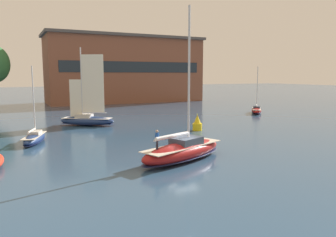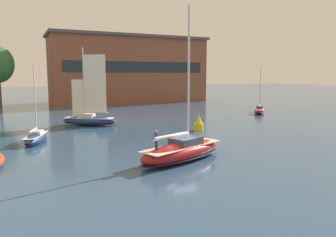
{
  "view_description": "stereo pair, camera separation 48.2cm",
  "coord_description": "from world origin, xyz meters",
  "px_view_note": "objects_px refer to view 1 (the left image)",
  "views": [
    {
      "loc": [
        -13.79,
        -25.05,
        7.6
      ],
      "look_at": [
        0.0,
        3.0,
        3.42
      ],
      "focal_mm": 35.0,
      "sensor_mm": 36.0,
      "label": 1
    },
    {
      "loc": [
        -13.35,
        -25.26,
        7.6
      ],
      "look_at": [
        0.0,
        3.0,
        3.42
      ],
      "focal_mm": 35.0,
      "sensor_mm": 36.0,
      "label": 2
    }
  ],
  "objects_px": {
    "sailboat_moored_mid_channel": "(87,119)",
    "sailboat_moored_far_slip": "(34,138)",
    "sailboat_main": "(183,150)",
    "sailboat_moored_near_marina": "(256,110)",
    "channel_buoy": "(197,124)"
  },
  "relations": [
    {
      "from": "sailboat_moored_mid_channel",
      "to": "sailboat_moored_far_slip",
      "type": "height_order",
      "value": "sailboat_moored_mid_channel"
    },
    {
      "from": "sailboat_main",
      "to": "sailboat_moored_near_marina",
      "type": "distance_m",
      "value": 39.63
    },
    {
      "from": "sailboat_moored_far_slip",
      "to": "channel_buoy",
      "type": "height_order",
      "value": "sailboat_moored_far_slip"
    },
    {
      "from": "sailboat_moored_near_marina",
      "to": "sailboat_moored_far_slip",
      "type": "distance_m",
      "value": 43.38
    },
    {
      "from": "sailboat_moored_far_slip",
      "to": "sailboat_main",
      "type": "bearing_deg",
      "value": -51.0
    },
    {
      "from": "sailboat_moored_mid_channel",
      "to": "sailboat_moored_far_slip",
      "type": "xyz_separation_m",
      "value": [
        -8.09,
        -10.12,
        -0.35
      ]
    },
    {
      "from": "sailboat_main",
      "to": "sailboat_moored_far_slip",
      "type": "distance_m",
      "value": 18.05
    },
    {
      "from": "sailboat_moored_mid_channel",
      "to": "channel_buoy",
      "type": "relative_size",
      "value": 4.99
    },
    {
      "from": "sailboat_main",
      "to": "sailboat_moored_near_marina",
      "type": "xyz_separation_m",
      "value": [
        30.54,
        25.25,
        -0.29
      ]
    },
    {
      "from": "sailboat_main",
      "to": "sailboat_moored_mid_channel",
      "type": "relative_size",
      "value": 1.17
    },
    {
      "from": "sailboat_moored_near_marina",
      "to": "channel_buoy",
      "type": "relative_size",
      "value": 3.97
    },
    {
      "from": "sailboat_main",
      "to": "sailboat_moored_mid_channel",
      "type": "distance_m",
      "value": 24.36
    },
    {
      "from": "sailboat_moored_near_marina",
      "to": "sailboat_moored_far_slip",
      "type": "height_order",
      "value": "sailboat_moored_near_marina"
    },
    {
      "from": "sailboat_main",
      "to": "sailboat_moored_far_slip",
      "type": "xyz_separation_m",
      "value": [
        -11.36,
        14.02,
        -0.34
      ]
    },
    {
      "from": "sailboat_moored_mid_channel",
      "to": "sailboat_moored_far_slip",
      "type": "relative_size",
      "value": 1.35
    }
  ]
}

